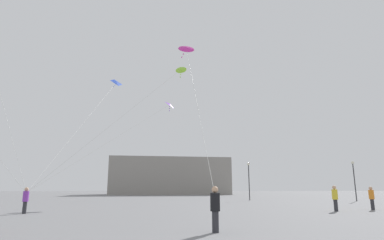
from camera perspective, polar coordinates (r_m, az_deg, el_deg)
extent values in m
cylinder|color=#2D2D33|center=(24.67, 24.82, -14.01)|extent=(0.26, 0.26, 0.80)
cylinder|color=yellow|center=(24.65, 24.66, -12.27)|extent=(0.38, 0.38, 0.70)
sphere|color=tan|center=(24.64, 24.56, -11.15)|extent=(0.26, 0.26, 0.26)
cylinder|color=#2D2D33|center=(23.11, -28.30, -13.95)|extent=(0.24, 0.24, 0.75)
cylinder|color=purple|center=(23.08, -28.12, -12.22)|extent=(0.36, 0.36, 0.65)
sphere|color=tan|center=(23.07, -28.01, -11.12)|extent=(0.24, 0.24, 0.24)
cylinder|color=#2D2D33|center=(27.47, 30.14, -13.24)|extent=(0.25, 0.25, 0.77)
cylinder|color=orange|center=(27.44, 29.98, -11.74)|extent=(0.37, 0.37, 0.67)
sphere|color=tan|center=(27.44, 29.87, -10.77)|extent=(0.25, 0.25, 0.25)
cylinder|color=#2D2D33|center=(12.15, 4.31, -18.10)|extent=(0.25, 0.25, 0.76)
cylinder|color=black|center=(12.09, 4.25, -14.74)|extent=(0.36, 0.36, 0.66)
sphere|color=tan|center=(12.08, 4.22, -12.58)|extent=(0.25, 0.25, 0.25)
cylinder|color=silver|center=(25.20, -31.39, 2.88)|extent=(4.92, 0.92, 12.25)
pyramid|color=blue|center=(40.94, -13.63, 6.69)|extent=(1.45, 1.55, 0.78)
sphere|color=blue|center=(40.80, -13.81, 6.42)|extent=(0.10, 0.10, 0.10)
sphere|color=blue|center=(40.65, -13.98, 6.19)|extent=(0.10, 0.10, 0.10)
sphere|color=blue|center=(40.50, -14.15, 5.95)|extent=(0.10, 0.10, 0.10)
cylinder|color=silver|center=(31.41, -18.79, 0.07)|extent=(2.45, 17.01, 13.37)
cone|color=#D12899|center=(24.26, -1.05, 13.03)|extent=(1.29, 1.04, 1.00)
sphere|color=#D12899|center=(24.25, -1.32, 12.49)|extent=(0.10, 0.10, 0.10)
sphere|color=#D12899|center=(24.24, -1.59, 11.96)|extent=(0.10, 0.10, 0.10)
sphere|color=#D12899|center=(24.24, -1.85, 11.42)|extent=(0.10, 0.10, 0.10)
cylinder|color=silver|center=(17.72, 0.70, 4.20)|extent=(0.50, 9.96, 10.70)
cone|color=purple|center=(35.92, -4.10, 2.86)|extent=(1.63, 1.73, 0.99)
sphere|color=purple|center=(36.01, -4.12, 2.48)|extent=(0.10, 0.10, 0.10)
sphere|color=purple|center=(36.09, -4.14, 2.10)|extent=(0.10, 0.10, 0.10)
sphere|color=purple|center=(36.17, -4.16, 1.72)|extent=(0.10, 0.10, 0.10)
cylinder|color=silver|center=(28.67, -13.32, -2.87)|extent=(9.21, 13.42, 9.69)
cone|color=#8CD12D|center=(30.68, -2.04, 9.24)|extent=(1.21, 0.97, 0.94)
sphere|color=#8CD12D|center=(30.73, -2.08, 8.78)|extent=(0.10, 0.10, 0.10)
sphere|color=#8CD12D|center=(30.79, -2.11, 8.32)|extent=(0.10, 0.10, 0.10)
sphere|color=#8CD12D|center=(30.84, -2.15, 7.86)|extent=(0.10, 0.10, 0.10)
cylinder|color=silver|center=(25.78, -13.13, 0.29)|extent=(10.20, 7.26, 11.57)
cube|color=gray|center=(77.57, -4.22, -10.28)|extent=(28.63, 16.44, 8.52)
cylinder|color=#2D2D30|center=(42.28, 10.41, -11.21)|extent=(0.12, 0.12, 4.52)
sphere|color=#EAE5C6|center=(42.39, 10.28, -7.95)|extent=(0.36, 0.36, 0.36)
cylinder|color=#2D2D30|center=(44.18, 27.63, -10.06)|extent=(0.12, 0.12, 4.54)
sphere|color=#EAE5C6|center=(44.28, 27.32, -6.94)|extent=(0.36, 0.36, 0.36)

